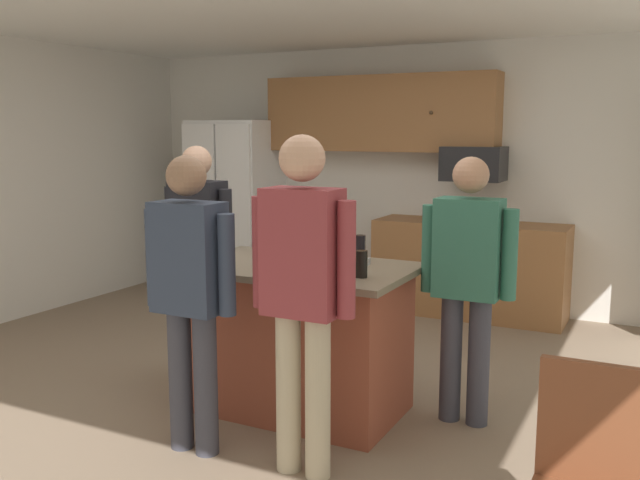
% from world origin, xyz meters
% --- Properties ---
extents(floor, '(7.04, 7.04, 0.00)m').
position_xyz_m(floor, '(0.00, 0.00, 0.00)').
color(floor, '#7F6B56').
rests_on(floor, ground).
extents(back_wall, '(6.40, 0.10, 2.60)m').
position_xyz_m(back_wall, '(0.00, 2.80, 1.30)').
color(back_wall, silver).
rests_on(back_wall, ground).
extents(cabinet_run_upper, '(2.40, 0.38, 0.75)m').
position_xyz_m(cabinet_run_upper, '(-0.40, 2.60, 1.93)').
color(cabinet_run_upper, '#936038').
extents(cabinet_run_lower, '(1.80, 0.63, 0.90)m').
position_xyz_m(cabinet_run_lower, '(0.60, 2.48, 0.45)').
color(cabinet_run_lower, '#936038').
rests_on(cabinet_run_lower, ground).
extents(refrigerator, '(0.87, 0.76, 1.87)m').
position_xyz_m(refrigerator, '(-2.00, 2.38, 0.93)').
color(refrigerator, white).
rests_on(refrigerator, ground).
extents(microwave_over_range, '(0.56, 0.40, 0.32)m').
position_xyz_m(microwave_over_range, '(0.60, 2.50, 1.45)').
color(microwave_over_range, black).
extents(kitchen_island, '(1.42, 0.88, 0.94)m').
position_xyz_m(kitchen_island, '(0.24, -0.28, 0.47)').
color(kitchen_island, brown).
rests_on(kitchen_island, ground).
extents(person_host_foreground, '(0.57, 0.22, 1.61)m').
position_xyz_m(person_host_foreground, '(1.23, -0.00, 0.92)').
color(person_host_foreground, '#383842').
rests_on(person_host_foreground, ground).
extents(person_guest_by_door, '(0.57, 0.23, 1.74)m').
position_xyz_m(person_guest_by_door, '(0.67, -1.01, 1.01)').
color(person_guest_by_door, tan).
rests_on(person_guest_by_door, ground).
extents(person_guest_left, '(0.57, 0.22, 1.63)m').
position_xyz_m(person_guest_left, '(0.00, -1.05, 0.94)').
color(person_guest_left, '#383842').
rests_on(person_guest_left, ground).
extents(person_elder_center, '(0.57, 0.22, 1.65)m').
position_xyz_m(person_elder_center, '(-0.74, 0.02, 0.95)').
color(person_elder_center, tan).
rests_on(person_elder_center, ground).
extents(glass_pilsner, '(0.07, 0.07, 0.17)m').
position_xyz_m(glass_pilsner, '(0.09, -0.36, 1.02)').
color(glass_pilsner, black).
rests_on(glass_pilsner, kitchen_island).
extents(tumbler_amber, '(0.07, 0.07, 0.15)m').
position_xyz_m(tumbler_amber, '(0.74, -0.44, 1.01)').
color(tumbler_amber, black).
rests_on(tumbler_amber, kitchen_island).
extents(mug_ceramic_white, '(0.13, 0.09, 0.11)m').
position_xyz_m(mug_ceramic_white, '(-0.19, -0.04, 0.99)').
color(mug_ceramic_white, white).
rests_on(mug_ceramic_white, kitchen_island).
extents(glass_short_whisky, '(0.07, 0.07, 0.17)m').
position_xyz_m(glass_short_whisky, '(0.54, -0.01, 1.02)').
color(glass_short_whisky, black).
rests_on(glass_short_whisky, kitchen_island).
extents(serving_tray, '(0.44, 0.30, 0.04)m').
position_xyz_m(serving_tray, '(0.42, -0.21, 0.96)').
color(serving_tray, '#B7B7BC').
rests_on(serving_tray, kitchen_island).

